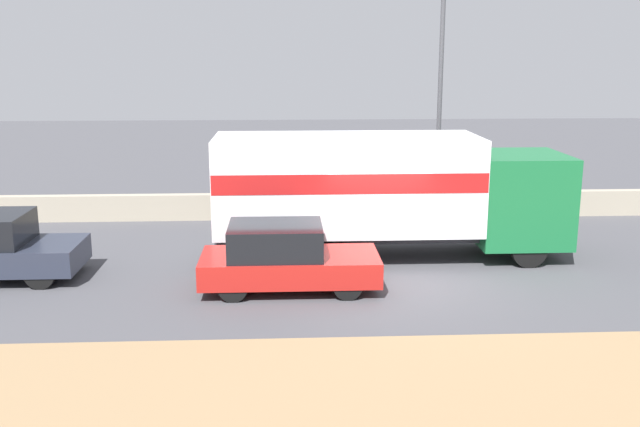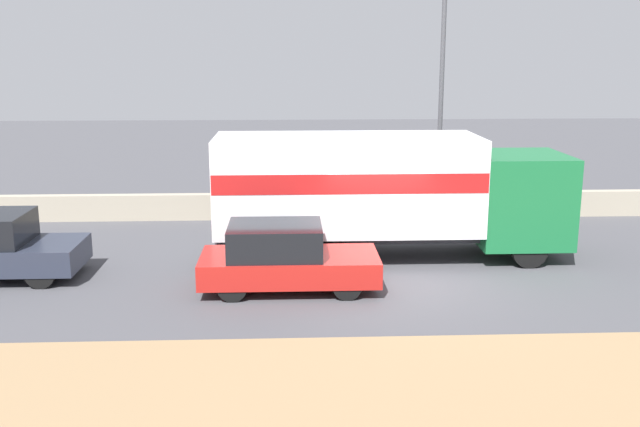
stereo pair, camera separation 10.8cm
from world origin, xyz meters
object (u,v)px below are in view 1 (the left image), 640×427
object	(u,v)px
pedestrian	(567,200)
street_lamp	(440,82)
car_hatchback	(285,258)
box_truck	(382,188)

from	to	relation	value
pedestrian	street_lamp	bearing A→B (deg)	170.57
car_hatchback	pedestrian	xyz separation A→B (m)	(8.66, 5.53, 0.08)
street_lamp	car_hatchback	distance (m)	8.59
car_hatchback	pedestrian	bearing A→B (deg)	32.56
box_truck	car_hatchback	bearing A→B (deg)	-135.58
car_hatchback	box_truck	bearing A→B (deg)	44.42
pedestrian	box_truck	bearing A→B (deg)	-153.46
box_truck	pedestrian	xyz separation A→B (m)	(6.15, 3.07, -1.03)
box_truck	car_hatchback	xyz separation A→B (m)	(-2.51, -2.46, -1.11)
street_lamp	car_hatchback	xyz separation A→B (m)	(-4.74, -6.18, -3.63)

